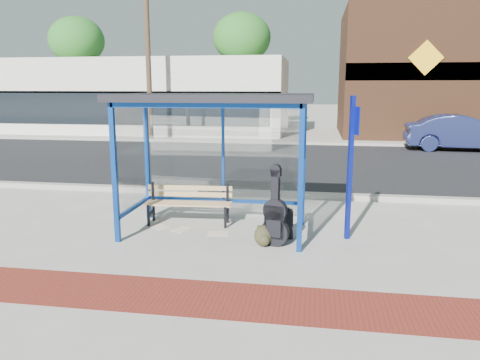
% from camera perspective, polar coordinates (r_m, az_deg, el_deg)
% --- Properties ---
extents(ground, '(120.00, 120.00, 0.00)m').
position_cam_1_polar(ground, '(8.36, -3.01, -6.38)').
color(ground, '#B2ADA0').
rests_on(ground, ground).
extents(brick_paver_strip, '(60.00, 1.00, 0.01)m').
position_cam_1_polar(brick_paver_strip, '(6.02, -8.38, -13.75)').
color(brick_paver_strip, maroon).
rests_on(brick_paver_strip, ground).
extents(curb_near, '(60.00, 0.25, 0.12)m').
position_cam_1_polar(curb_near, '(11.10, 0.14, -1.58)').
color(curb_near, gray).
rests_on(curb_near, ground).
extents(street_asphalt, '(60.00, 10.00, 0.00)m').
position_cam_1_polar(street_asphalt, '(16.07, 3.00, 2.25)').
color(street_asphalt, black).
rests_on(street_asphalt, ground).
extents(curb_far, '(60.00, 0.25, 0.12)m').
position_cam_1_polar(curb_far, '(21.10, 4.51, 4.57)').
color(curb_far, gray).
rests_on(curb_far, ground).
extents(far_sidewalk, '(60.00, 4.00, 0.01)m').
position_cam_1_polar(far_sidewalk, '(22.98, 4.91, 4.98)').
color(far_sidewalk, '#B2ADA0').
rests_on(far_sidewalk, ground).
extents(bus_shelter, '(3.30, 1.80, 2.42)m').
position_cam_1_polar(bus_shelter, '(8.05, -3.06, 7.96)').
color(bus_shelter, navy).
rests_on(bus_shelter, ground).
extents(storefront_white, '(18.00, 6.04, 4.00)m').
position_cam_1_polar(storefront_white, '(27.90, -13.57, 9.94)').
color(storefront_white, silver).
rests_on(storefront_white, ground).
extents(storefront_brown, '(10.00, 7.08, 6.40)m').
position_cam_1_polar(storefront_brown, '(27.03, 23.19, 11.87)').
color(storefront_brown, '#59331E').
rests_on(storefront_brown, ground).
extents(tree_left, '(3.60, 3.60, 7.03)m').
position_cam_1_polar(tree_left, '(33.79, -19.29, 15.70)').
color(tree_left, '#4C3826').
rests_on(tree_left, ground).
extents(tree_mid, '(3.60, 3.60, 7.03)m').
position_cam_1_polar(tree_mid, '(30.29, 0.23, 16.88)').
color(tree_mid, '#4C3826').
rests_on(tree_mid, ground).
extents(utility_pole_west, '(1.60, 0.24, 8.00)m').
position_cam_1_polar(utility_pole_west, '(22.59, -11.16, 15.13)').
color(utility_pole_west, '#4C3826').
rests_on(utility_pole_west, ground).
extents(bench, '(1.63, 0.50, 0.76)m').
position_cam_1_polar(bench, '(8.81, -6.26, -2.60)').
color(bench, black).
rests_on(bench, ground).
extents(guitar_bag, '(0.48, 0.23, 1.26)m').
position_cam_1_polar(guitar_bag, '(7.56, 4.29, -4.67)').
color(guitar_bag, black).
rests_on(guitar_bag, ground).
extents(suitcase, '(0.34, 0.25, 0.54)m').
position_cam_1_polar(suitcase, '(8.01, 5.32, -5.35)').
color(suitcase, black).
rests_on(suitcase, ground).
extents(backpack, '(0.34, 0.32, 0.34)m').
position_cam_1_polar(backpack, '(7.61, 2.84, -6.90)').
color(backpack, '#2A2A17').
rests_on(backpack, ground).
extents(sign_post, '(0.16, 0.28, 2.40)m').
position_cam_1_polar(sign_post, '(7.91, 13.35, 2.36)').
color(sign_post, '#0D188F').
rests_on(sign_post, ground).
extents(newspaper_a, '(0.43, 0.41, 0.01)m').
position_cam_1_polar(newspaper_a, '(8.76, -9.73, -5.68)').
color(newspaper_a, white).
rests_on(newspaper_a, ground).
extents(newspaper_b, '(0.40, 0.34, 0.01)m').
position_cam_1_polar(newspaper_b, '(8.28, -2.68, -6.53)').
color(newspaper_b, white).
rests_on(newspaper_b, ground).
extents(newspaper_c, '(0.39, 0.42, 0.01)m').
position_cam_1_polar(newspaper_c, '(8.56, -7.12, -6.02)').
color(newspaper_c, white).
rests_on(newspaper_c, ground).
extents(parked_car, '(4.42, 1.76, 1.43)m').
position_cam_1_polar(parked_car, '(20.76, 25.45, 5.22)').
color(parked_car, '#1C244E').
rests_on(parked_car, ground).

